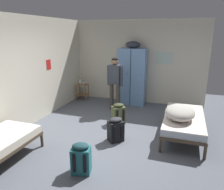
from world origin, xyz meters
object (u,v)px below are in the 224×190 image
backpack_teal (81,158)px  backpack_black (115,130)px  shelf_unit (82,90)px  bed_right (184,120)px  lotion_bottle (83,83)px  person_traveler (115,79)px  bedding_heap (180,112)px  locker_bank (132,75)px  backpack_olive (118,114)px  water_bottle (80,81)px

backpack_teal → backpack_black: size_ratio=1.00×
shelf_unit → bed_right: size_ratio=0.30×
bed_right → lotion_bottle: lotion_bottle is taller
person_traveler → shelf_unit: bearing=155.1°
bedding_heap → person_traveler: 2.38m
lotion_bottle → shelf_unit: bearing=150.3°
shelf_unit → bed_right: 3.92m
locker_bank → lotion_bottle: bearing=-172.5°
person_traveler → backpack_olive: 1.22m
person_traveler → backpack_teal: (0.42, -3.14, -0.72)m
person_traveler → water_bottle: size_ratio=7.32×
bed_right → lotion_bottle: bearing=152.9°
person_traveler → backpack_olive: person_traveler is taller
backpack_teal → lotion_bottle: bearing=115.4°
bedding_heap → water_bottle: size_ratio=3.90×
shelf_unit → backpack_black: bearing=-50.8°
person_traveler → lotion_bottle: 1.54m
bed_right → lotion_bottle: size_ratio=12.39×
backpack_black → bedding_heap: bearing=22.2°
shelf_unit → backpack_black: shelf_unit is taller
person_traveler → backpack_teal: 3.25m
backpack_olive → backpack_black: same height
bed_right → person_traveler: (-2.05, 1.12, 0.60)m
lotion_bottle → backpack_olive: 2.36m
bed_right → bedding_heap: size_ratio=2.19×
locker_bank → backpack_teal: size_ratio=3.76×
bedding_heap → backpack_black: bearing=-157.8°
person_traveler → backpack_teal: size_ratio=2.96×
locker_bank → lotion_bottle: size_ratio=13.49×
water_bottle → lotion_bottle: (0.15, -0.06, -0.03)m
bed_right → backpack_teal: 2.59m
locker_bank → bed_right: locker_bank is taller
shelf_unit → backpack_olive: bearing=-40.8°
water_bottle → locker_bank: bearing=5.0°
bedding_heap → lotion_bottle: bearing=149.4°
locker_bank → lotion_bottle: locker_bank is taller
water_bottle → backpack_teal: bearing=-63.1°
shelf_unit → backpack_teal: bearing=-64.0°
shelf_unit → backpack_black: size_ratio=1.04×
locker_bank → lotion_bottle: 1.74m
backpack_olive → backpack_black: (0.23, -0.96, 0.00)m
bedding_heap → backpack_teal: 2.40m
water_bottle → backpack_olive: water_bottle is taller
bed_right → backpack_black: size_ratio=3.45×
person_traveler → backpack_black: size_ratio=2.96×
shelf_unit → lotion_bottle: (0.07, -0.04, 0.29)m
locker_bank → backpack_black: locker_bank is taller
bed_right → backpack_teal: size_ratio=3.45×
locker_bank → water_bottle: (-1.84, -0.16, -0.30)m
water_bottle → lotion_bottle: bearing=-21.8°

